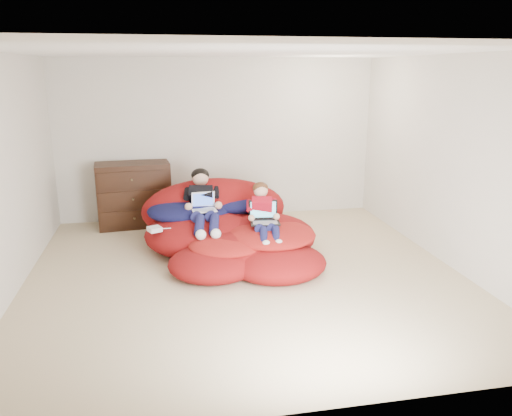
% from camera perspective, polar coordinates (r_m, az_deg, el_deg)
% --- Properties ---
extents(room_shell, '(5.10, 5.10, 2.77)m').
position_cam_1_polar(room_shell, '(5.83, -1.26, -5.58)').
color(room_shell, '#C3B08B').
rests_on(room_shell, ground).
extents(dresser, '(1.13, 0.66, 0.97)m').
position_cam_1_polar(dresser, '(7.81, -13.77, 1.51)').
color(dresser, black).
rests_on(dresser, ground).
extents(beanbag_pile, '(2.29, 2.45, 0.91)m').
position_cam_1_polar(beanbag_pile, '(6.58, -3.19, -2.59)').
color(beanbag_pile, maroon).
rests_on(beanbag_pile, ground).
extents(cream_pillow, '(0.45, 0.28, 0.28)m').
position_cam_1_polar(cream_pillow, '(7.21, -7.72, 1.76)').
color(cream_pillow, white).
rests_on(cream_pillow, beanbag_pile).
extents(older_boy, '(0.38, 1.19, 0.68)m').
position_cam_1_polar(older_boy, '(6.58, -6.09, 0.89)').
color(older_boy, black).
rests_on(older_boy, beanbag_pile).
extents(younger_boy, '(0.32, 0.88, 0.63)m').
position_cam_1_polar(younger_boy, '(6.20, 0.88, -0.50)').
color(younger_boy, '#B61022').
rests_on(younger_boy, beanbag_pile).
extents(laptop_white, '(0.32, 0.29, 0.22)m').
position_cam_1_polar(laptop_white, '(6.48, -5.99, 0.30)').
color(laptop_white, white).
rests_on(laptop_white, older_boy).
extents(laptop_black, '(0.38, 0.31, 0.27)m').
position_cam_1_polar(laptop_black, '(6.18, 0.94, -1.01)').
color(laptop_black, black).
rests_on(laptop_black, younger_boy).
extents(power_adapter, '(0.20, 0.20, 0.06)m').
position_cam_1_polar(power_adapter, '(6.28, -11.52, -2.38)').
color(power_adapter, white).
rests_on(power_adapter, beanbag_pile).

